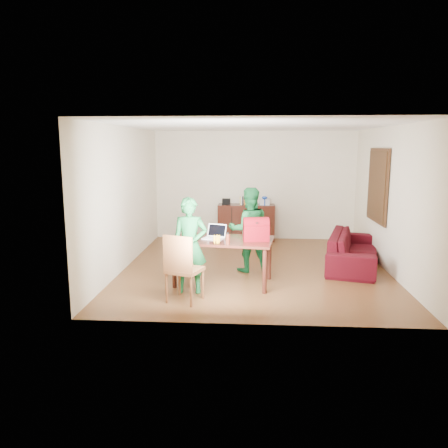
# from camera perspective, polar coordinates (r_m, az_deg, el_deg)

# --- Properties ---
(room) EXTENTS (5.20, 5.70, 2.90)m
(room) POSITION_cam_1_polar(r_m,az_deg,el_deg) (8.43, 4.15, 3.14)
(room) COLOR #422110
(room) RESTS_ON ground
(table) EXTENTS (1.77, 1.14, 0.78)m
(table) POSITION_cam_1_polar(r_m,az_deg,el_deg) (7.42, -0.10, -2.72)
(table) COLOR black
(table) RESTS_ON ground
(chair) EXTENTS (0.60, 0.59, 1.05)m
(chair) POSITION_cam_1_polar(r_m,az_deg,el_deg) (6.69, -5.20, -7.52)
(chair) COLOR brown
(chair) RESTS_ON ground
(person_near) EXTENTS (0.57, 0.38, 1.54)m
(person_near) POSITION_cam_1_polar(r_m,az_deg,el_deg) (6.99, -4.51, -2.81)
(person_near) COLOR #145C2A
(person_near) RESTS_ON ground
(person_far) EXTENTS (0.87, 0.74, 1.58)m
(person_far) POSITION_cam_1_polar(r_m,az_deg,el_deg) (8.17, 3.26, -0.74)
(person_far) COLOR #15602D
(person_far) RESTS_ON ground
(laptop) EXTENTS (0.40, 0.33, 0.24)m
(laptop) POSITION_cam_1_polar(r_m,az_deg,el_deg) (7.39, -1.42, -1.63)
(laptop) COLOR white
(laptop) RESTS_ON table
(bananas) EXTENTS (0.17, 0.12, 0.06)m
(bananas) POSITION_cam_1_polar(r_m,az_deg,el_deg) (7.04, -0.95, -2.36)
(bananas) COLOR gold
(bananas) RESTS_ON table
(bottle) EXTENTS (0.08, 0.08, 0.19)m
(bottle) POSITION_cam_1_polar(r_m,az_deg,el_deg) (7.00, 0.49, -1.90)
(bottle) COLOR #562013
(bottle) RESTS_ON table
(red_bag) EXTENTS (0.44, 0.29, 0.31)m
(red_bag) POSITION_cam_1_polar(r_m,az_deg,el_deg) (7.27, 4.21, -0.97)
(red_bag) COLOR maroon
(red_bag) RESTS_ON table
(sofa) EXTENTS (1.44, 2.39, 0.65)m
(sofa) POSITION_cam_1_polar(r_m,az_deg,el_deg) (8.96, 16.59, -3.22)
(sofa) COLOR #3A0715
(sofa) RESTS_ON ground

